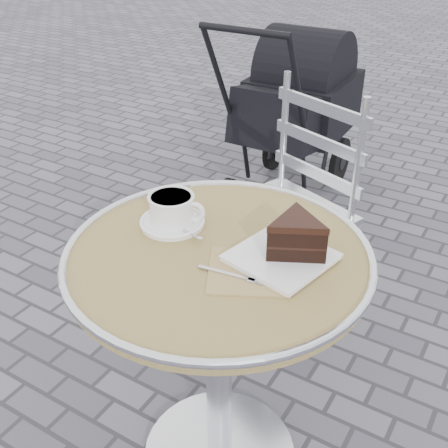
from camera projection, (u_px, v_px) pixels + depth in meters
The scene contains 5 objects.
cafe_table at pixel (219, 308), 1.38m from camera, with size 0.72×0.72×0.74m.
cappuccino_set at pixel (173, 212), 1.38m from camera, with size 0.18×0.16×0.08m.
cake_plate_set at pixel (292, 241), 1.24m from camera, with size 0.28×0.31×0.11m.
bistro_chair at pixel (301, 185), 1.95m from camera, with size 0.52×0.52×0.90m.
baby_stroller at pixel (294, 115), 2.88m from camera, with size 0.47×0.96×0.98m.
Camera 1 is at (0.56, -0.91, 1.46)m, focal length 45.00 mm.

